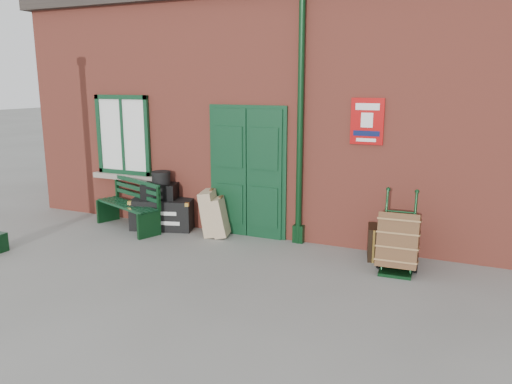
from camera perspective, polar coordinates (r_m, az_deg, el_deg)
The scene contains 10 objects.
ground at distance 7.43m, azimuth -3.67°, elevation -8.30°, with size 80.00×80.00×0.00m, color gray.
station_building at distance 10.18m, azimuth 5.45°, elevation 9.75°, with size 10.30×4.30×4.36m.
bench at distance 9.39m, azimuth -14.19°, elevation -1.27°, with size 1.56×0.97×0.92m.
houdini_trunk at distance 9.32m, azimuth -10.52°, elevation -2.39°, with size 1.11×0.61×0.56m, color black.
strongbox at distance 9.25m, azimuth -10.88°, elevation 0.14°, with size 0.61×0.44×0.28m, color black.
hatbox at distance 9.18m, azimuth -10.79°, elevation 1.64°, with size 0.33×0.33×0.22m, color black.
suitcase_back at distance 8.77m, azimuth -5.17°, elevation -2.33°, with size 0.22×0.55×0.78m, color tan.
suitcase_front at distance 8.70m, azimuth -4.12°, elevation -2.80°, with size 0.20×0.50×0.67m, color tan.
porter_trolley at distance 7.31m, azimuth 15.94°, elevation -5.45°, with size 0.58×0.63×1.14m.
dark_trunk at distance 7.83m, azimuth 15.23°, elevation -5.67°, with size 0.70×0.46×0.50m, color black.
Camera 1 is at (3.26, -6.14, 2.63)m, focal length 35.00 mm.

